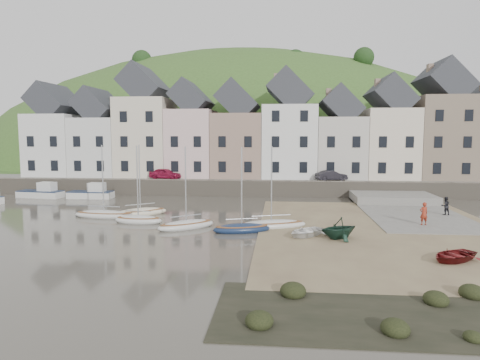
# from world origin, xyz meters

# --- Properties ---
(ground) EXTENTS (160.00, 160.00, 0.00)m
(ground) POSITION_xyz_m (0.00, 0.00, 0.00)
(ground) COLOR #464237
(ground) RESTS_ON ground
(quay_land) EXTENTS (90.00, 30.00, 1.50)m
(quay_land) POSITION_xyz_m (0.00, 32.00, 0.75)
(quay_land) COLOR #355321
(quay_land) RESTS_ON ground
(quay_street) EXTENTS (70.00, 7.00, 0.10)m
(quay_street) POSITION_xyz_m (0.00, 20.50, 1.55)
(quay_street) COLOR slate
(quay_street) RESTS_ON quay_land
(seawall) EXTENTS (70.00, 1.20, 1.80)m
(seawall) POSITION_xyz_m (0.00, 17.00, 0.90)
(seawall) COLOR slate
(seawall) RESTS_ON ground
(beach) EXTENTS (18.00, 26.00, 0.06)m
(beach) POSITION_xyz_m (11.00, 0.00, 0.03)
(beach) COLOR brown
(beach) RESTS_ON ground
(slipway) EXTENTS (8.00, 18.00, 0.12)m
(slipway) POSITION_xyz_m (15.00, 8.00, 0.06)
(slipway) COLOR slate
(slipway) RESTS_ON ground
(hillside) EXTENTS (134.40, 84.00, 84.00)m
(hillside) POSITION_xyz_m (-5.00, 60.00, -17.99)
(hillside) COLOR #355321
(hillside) RESTS_ON ground
(townhouse_terrace) EXTENTS (61.05, 8.00, 13.93)m
(townhouse_terrace) POSITION_xyz_m (1.76, 24.00, 7.32)
(townhouse_terrace) COLOR silver
(townhouse_terrace) RESTS_ON quay_land
(sailboat_0) EXTENTS (5.39, 1.96, 6.32)m
(sailboat_0) POSITION_xyz_m (-11.27, 3.24, 0.26)
(sailboat_0) COLOR silver
(sailboat_0) RESTS_ON ground
(sailboat_1) EXTENTS (3.93, 1.73, 6.32)m
(sailboat_1) POSITION_xyz_m (-7.65, 1.33, 0.27)
(sailboat_1) COLOR silver
(sailboat_1) RESTS_ON ground
(sailboat_2) EXTENTS (4.70, 4.09, 6.32)m
(sailboat_2) POSITION_xyz_m (-8.56, 4.59, 0.26)
(sailboat_2) COLOR beige
(sailboat_2) RESTS_ON ground
(sailboat_3) EXTENTS (4.51, 3.97, 6.32)m
(sailboat_3) POSITION_xyz_m (-3.44, -0.31, 0.26)
(sailboat_3) COLOR silver
(sailboat_3) RESTS_ON ground
(sailboat_4) EXTENTS (5.66, 3.17, 6.32)m
(sailboat_4) POSITION_xyz_m (2.87, 0.40, 0.26)
(sailboat_4) COLOR silver
(sailboat_4) RESTS_ON ground
(sailboat_5) EXTENTS (4.41, 2.60, 6.32)m
(sailboat_5) POSITION_xyz_m (0.78, -1.11, 0.27)
(sailboat_5) COLOR #152443
(sailboat_5) RESTS_ON ground
(motorboat_0) EXTENTS (5.26, 2.41, 1.70)m
(motorboat_0) POSITION_xyz_m (-22.81, 13.93, 0.58)
(motorboat_0) COLOR silver
(motorboat_0) RESTS_ON ground
(motorboat_2) EXTENTS (4.87, 1.80, 1.70)m
(motorboat_2) POSITION_xyz_m (-17.05, 13.93, 0.58)
(motorboat_2) COLOR silver
(motorboat_2) RESTS_ON ground
(rowboat_white) EXTENTS (3.65, 3.72, 0.63)m
(rowboat_white) POSITION_xyz_m (5.27, -2.27, 0.38)
(rowboat_white) COLOR white
(rowboat_white) RESTS_ON beach
(rowboat_green) EXTENTS (3.59, 3.46, 1.45)m
(rowboat_green) POSITION_xyz_m (7.42, -2.79, 0.79)
(rowboat_green) COLOR #163225
(rowboat_green) RESTS_ON beach
(rowboat_red) EXTENTS (3.75, 3.55, 0.63)m
(rowboat_red) POSITION_xyz_m (13.03, -7.44, 0.38)
(rowboat_red) COLOR maroon
(rowboat_red) RESTS_ON beach
(person_red) EXTENTS (0.72, 0.56, 1.74)m
(person_red) POSITION_xyz_m (14.41, 2.05, 0.99)
(person_red) COLOR maroon
(person_red) RESTS_ON slipway
(person_dark) EXTENTS (0.88, 0.76, 1.55)m
(person_dark) POSITION_xyz_m (17.59, 6.52, 0.90)
(person_dark) COLOR black
(person_dark) RESTS_ON slipway
(car_left) EXTENTS (4.13, 2.41, 1.32)m
(car_left) POSITION_xyz_m (-10.33, 19.50, 2.26)
(car_left) COLOR maroon
(car_left) RESTS_ON quay_street
(car_right) EXTENTS (3.85, 2.29, 1.20)m
(car_right) POSITION_xyz_m (9.42, 19.50, 2.20)
(car_right) COLOR black
(car_right) RESTS_ON quay_street
(shore_rocks) EXTENTS (14.00, 6.00, 0.74)m
(shore_rocks) POSITION_xyz_m (8.11, -14.66, 0.13)
(shore_rocks) COLOR black
(shore_rocks) RESTS_ON ground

